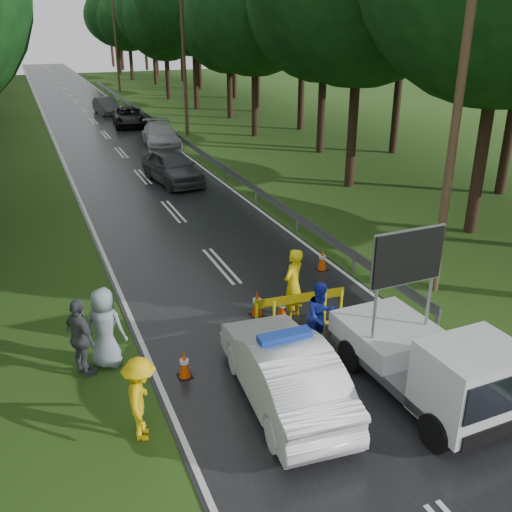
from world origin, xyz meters
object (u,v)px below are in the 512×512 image
barrier (300,303)px  queue_car_first (172,167)px  queue_car_third (129,117)px  queue_car_fourth (106,106)px  officer (293,285)px  queue_car_second (161,135)px  civilian (321,316)px  work_truck (432,363)px  police_sedan (284,371)px

barrier → queue_car_first: size_ratio=0.53×
queue_car_third → queue_car_fourth: size_ratio=1.18×
officer → queue_car_second: bearing=-128.5°
barrier → civilian: (0.07, -0.95, 0.09)m
work_truck → barrier: size_ratio=1.80×
police_sedan → officer: (1.69, 3.10, 0.25)m
work_truck → queue_car_second: (0.92, 26.97, -0.20)m
queue_car_first → barrier: bearing=-100.2°
work_truck → civilian: size_ratio=2.55×
civilian → queue_car_first: 15.91m
work_truck → queue_car_third: size_ratio=0.91×
queue_car_second → queue_car_third: (-0.38, 8.22, -0.06)m
officer → queue_car_first: bearing=-125.7°
officer → queue_car_second: (2.00, 22.74, -0.27)m
barrier → queue_car_third: (1.68, 31.50, -0.09)m
police_sedan → work_truck: work_truck is taller
barrier → queue_car_fourth: 37.94m
barrier → officer: bearing=87.6°
queue_car_first → queue_car_third: (1.06, 16.55, -0.11)m
work_truck → queue_car_second: 26.99m
barrier → queue_car_third: bearing=90.8°
queue_car_first → queue_car_second: bearing=72.4°
barrier → officer: size_ratio=1.22×
queue_car_second → work_truck: bearing=-85.0°
police_sedan → civilian: bearing=-132.4°
police_sedan → officer: bearing=-114.3°
police_sedan → work_truck: (2.77, -1.14, 0.18)m
barrier → police_sedan: bearing=-118.8°
queue_car_third → queue_car_fourth: (-0.66, 6.43, 0.00)m
queue_car_first → queue_car_second: size_ratio=0.91×
barrier → officer: (0.06, 0.55, 0.24)m
police_sedan → civilian: (1.70, 1.60, 0.11)m
civilian → queue_car_second: civilian is taller
queue_car_first → queue_car_fourth: queue_car_first is taller
police_sedan → queue_car_fourth: (2.65, 40.48, -0.07)m
queue_car_second → queue_car_fourth: bearing=101.0°
officer → civilian: officer is taller
queue_car_first → queue_car_third: 16.58m
barrier → officer: officer is taller
civilian → queue_car_second: 24.32m
officer → queue_car_third: bearing=-126.5°
queue_car_fourth → queue_car_third: bearing=-89.5°
police_sedan → queue_car_third: size_ratio=0.96×
police_sedan → officer: 3.54m
queue_car_second → queue_car_fourth: queue_car_second is taller
police_sedan → queue_car_first: size_ratio=1.01×
officer → barrier: bearing=50.2°
police_sedan → queue_car_fourth: police_sedan is taller
civilian → queue_car_third: size_ratio=0.35×
civilian → barrier: bearing=89.3°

